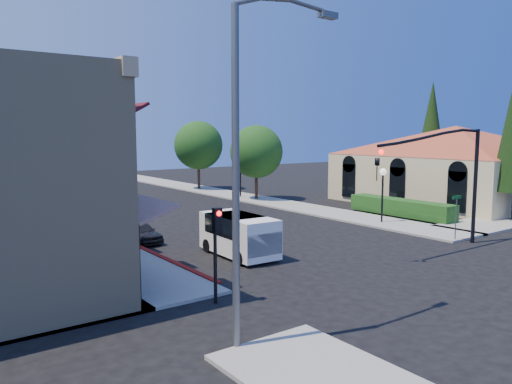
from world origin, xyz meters
TOP-DOWN VIEW (x-y plane):
  - ground at (0.00, 0.00)m, footprint 120.00×120.00m
  - sidewalk_left at (-8.75, 27.00)m, footprint 3.50×50.00m
  - sidewalk_right at (8.75, 27.00)m, footprint 3.50×50.00m
  - curb_red_strip at (-6.90, 8.00)m, footprint 0.25×10.00m
  - mission_building at (21.99, 11.50)m, footprint 30.12×30.12m
  - hedge at (11.70, 9.00)m, footprint 1.40×8.00m
  - conifer_far at (28.00, 18.00)m, footprint 3.20×3.20m
  - street_tree_a at (8.80, 22.00)m, footprint 4.56×4.56m
  - street_tree_b at (8.80, 32.00)m, footprint 4.94×4.94m
  - signal_mast_arm at (5.86, 1.50)m, footprint 8.01×0.39m
  - secondary_signal at (-8.00, 1.41)m, footprint 0.28×0.42m
  - cobra_streetlight at (-9.15, -2.00)m, footprint 3.60×0.25m
  - street_name_sign at (7.50, 2.20)m, footprint 0.80×0.06m
  - lamppost_left_near at (-8.50, 8.00)m, footprint 0.44×0.44m
  - lamppost_left_far at (-8.50, 22.00)m, footprint 0.44×0.44m
  - lamppost_right_near at (8.50, 8.00)m, footprint 0.44×0.44m
  - lamppost_right_far at (8.50, 24.00)m, footprint 0.44×0.44m
  - white_van at (-3.64, 6.44)m, footprint 2.08×4.44m
  - parked_car_a at (-6.20, 12.00)m, footprint 1.48×3.30m
  - parked_car_b at (-6.20, 16.68)m, footprint 1.78×4.04m
  - parked_car_c at (-6.20, 20.00)m, footprint 2.09×4.44m
  - parked_car_d at (-4.80, 31.59)m, footprint 2.21×4.32m

SIDE VIEW (x-z plane):
  - ground at x=0.00m, z-range 0.00..0.00m
  - curb_red_strip at x=-6.90m, z-range -0.03..0.03m
  - hedge at x=11.70m, z-range -0.55..0.55m
  - sidewalk_left at x=-8.75m, z-range 0.00..0.12m
  - sidewalk_right at x=8.75m, z-range 0.00..0.12m
  - parked_car_a at x=-6.20m, z-range 0.00..1.10m
  - parked_car_d at x=-4.80m, z-range 0.00..1.17m
  - parked_car_c at x=-6.20m, z-range 0.00..1.25m
  - parked_car_b at x=-6.20m, z-range 0.00..1.29m
  - white_van at x=-3.64m, z-range 0.15..2.09m
  - street_name_sign at x=7.50m, z-range 0.45..2.95m
  - secondary_signal at x=-8.00m, z-range 0.66..3.98m
  - lamppost_left_near at x=-8.50m, z-range 0.95..4.52m
  - lamppost_left_far at x=-8.50m, z-range 0.95..4.52m
  - lamppost_right_near at x=8.50m, z-range 0.95..4.52m
  - lamppost_right_far at x=8.50m, z-range 0.95..4.52m
  - mission_building at x=21.99m, z-range 0.55..6.95m
  - signal_mast_arm at x=5.86m, z-range 1.09..7.09m
  - street_tree_a at x=8.80m, z-range 0.95..7.43m
  - street_tree_b at x=8.80m, z-range 1.03..8.05m
  - cobra_streetlight at x=-9.15m, z-range 0.61..9.92m
  - conifer_far at x=28.00m, z-range 0.86..11.86m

